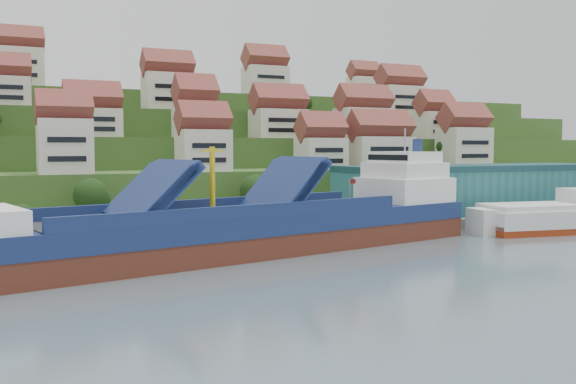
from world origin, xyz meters
TOP-DOWN VIEW (x-y plane):
  - ground at (0.00, 0.00)m, footprint 300.00×300.00m
  - quay at (20.00, 15.00)m, footprint 180.00×14.00m
  - hillside at (0.00, 103.55)m, footprint 260.00×128.00m
  - hillside_village at (0.26, 58.93)m, footprint 155.88×63.54m
  - hillside_trees at (-12.79, 42.40)m, footprint 134.99×62.86m
  - warehouse at (52.00, 17.00)m, footprint 60.00×15.00m
  - flagpole at (18.11, 10.00)m, footprint 1.28×0.16m
  - cargo_ship at (-4.44, 0.41)m, footprint 86.71×30.68m
  - second_ship at (57.08, -0.78)m, footprint 31.12×15.45m

SIDE VIEW (x-z plane):
  - ground at x=0.00m, z-range 0.00..0.00m
  - quay at x=20.00m, z-range 0.00..2.20m
  - second_ship at x=57.08m, z-range -1.71..6.93m
  - cargo_ship at x=-4.44m, z-range -5.99..13.14m
  - flagpole at x=18.11m, z-range 2.88..10.88m
  - warehouse at x=52.00m, z-range 2.20..12.20m
  - hillside at x=0.00m, z-range -4.84..26.16m
  - hillside_trees at x=-12.79m, z-range 0.04..31.14m
  - hillside_village at x=0.26m, z-range 8.98..38.44m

